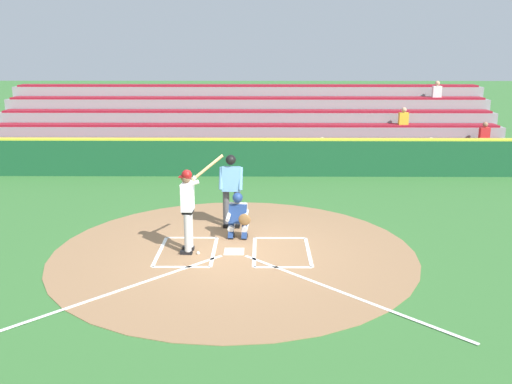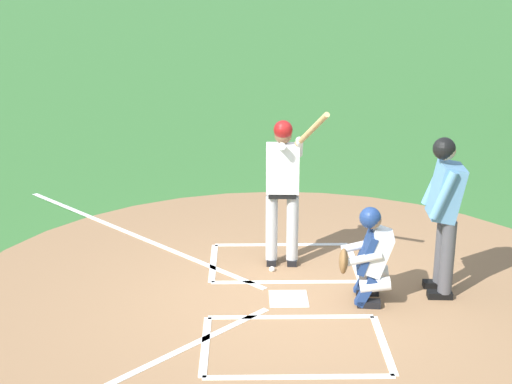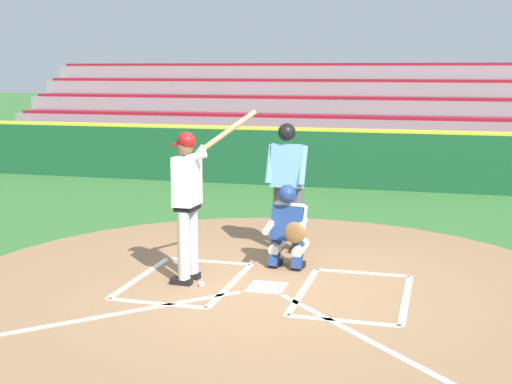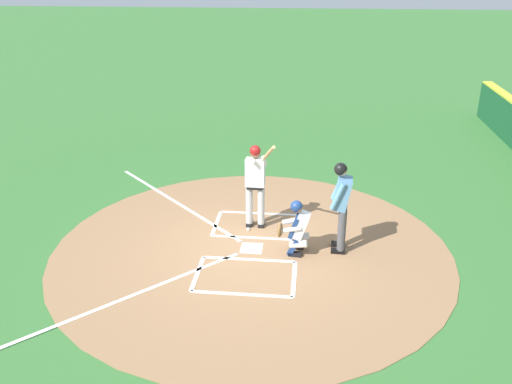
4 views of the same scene
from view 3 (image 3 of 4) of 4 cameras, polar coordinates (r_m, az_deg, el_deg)
name	(u,v)px [view 3 (image 3 of 4)]	position (r m, az deg, el deg)	size (l,w,h in m)	color
ground_plane	(267,288)	(8.49, 0.88, -7.88)	(120.00, 120.00, 0.00)	#387033
dirt_circle	(267,288)	(8.49, 0.88, -7.84)	(8.00, 8.00, 0.01)	#99704C
home_plate_and_chalk	(247,311)	(7.68, -0.76, -9.72)	(7.93, 4.91, 0.01)	white
batter	(188,195)	(8.49, -5.57, -0.27)	(0.95, 0.68, 2.13)	#BCBCBC
catcher	(288,225)	(9.17, 2.66, -2.72)	(0.59, 0.65, 1.13)	black
plate_umpire	(288,178)	(9.93, 2.60, 1.14)	(0.59, 0.43, 1.86)	#4C4C51
baseball	(201,284)	(8.55, -4.50, -7.52)	(0.07, 0.07, 0.07)	white
backstop_wall	(350,159)	(15.58, 7.72, 2.73)	(22.00, 0.36, 1.31)	#19512D
bleacher_stand	(369,129)	(19.33, 9.27, 5.14)	(20.00, 5.10, 3.00)	gray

